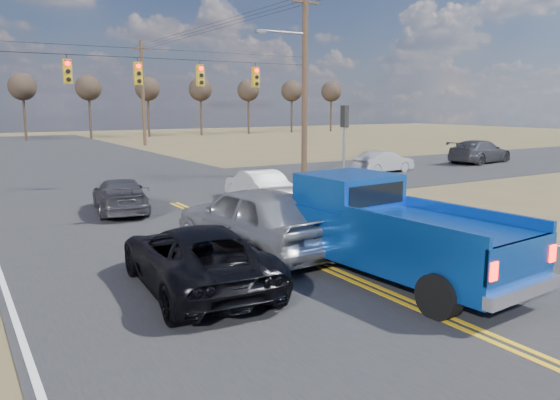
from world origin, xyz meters
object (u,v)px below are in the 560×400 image
silver_suv (253,219)px  black_suv (196,257)px  cross_car_east_near (384,162)px  dgrey_car_queue (120,196)px  cross_car_east_far (480,152)px  pickup_truck (390,231)px  white_car_queue (257,186)px

silver_suv → black_suv: 3.10m
cross_car_east_near → black_suv: bearing=123.7°
dgrey_car_queue → cross_car_east_far: 26.10m
dgrey_car_queue → silver_suv: bearing=110.7°
black_suv → cross_car_east_near: black_suv is taller
pickup_truck → cross_car_east_near: (13.38, 15.06, -0.47)m
pickup_truck → silver_suv: size_ratio=1.14×
silver_suv → cross_car_east_far: bearing=-158.1°
cross_car_east_near → cross_car_east_far: size_ratio=0.71×
black_suv → dgrey_car_queue: black_suv is taller
pickup_truck → cross_car_east_far: (22.57, 15.67, -0.32)m
dgrey_car_queue → cross_car_east_near: bearing=-157.1°
silver_suv → black_suv: (-2.44, -1.91, -0.23)m
white_car_queue → dgrey_car_queue: (-5.42, 0.56, -0.04)m
silver_suv → cross_car_east_near: 18.87m
silver_suv → black_suv: silver_suv is taller
white_car_queue → dgrey_car_queue: 5.45m
dgrey_car_queue → cross_car_east_near: 16.98m
black_suv → cross_car_east_far: cross_car_east_far is taller
pickup_truck → black_suv: bearing=152.7°
black_suv → cross_car_east_far: 30.06m
dgrey_car_queue → cross_car_east_near: cross_car_east_near is taller
white_car_queue → cross_car_east_near: 12.00m
silver_suv → dgrey_car_queue: silver_suv is taller
cross_car_east_near → cross_car_east_far: (9.19, 0.62, 0.15)m
cross_car_east_far → pickup_truck: bearing=115.5°
pickup_truck → black_suv: 4.36m
black_suv → cross_car_east_near: bearing=-138.0°
black_suv → white_car_queue: black_suv is taller
cross_car_east_far → silver_suv: bearing=107.4°
black_suv → dgrey_car_queue: size_ratio=1.17×
black_suv → white_car_queue: 10.81m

